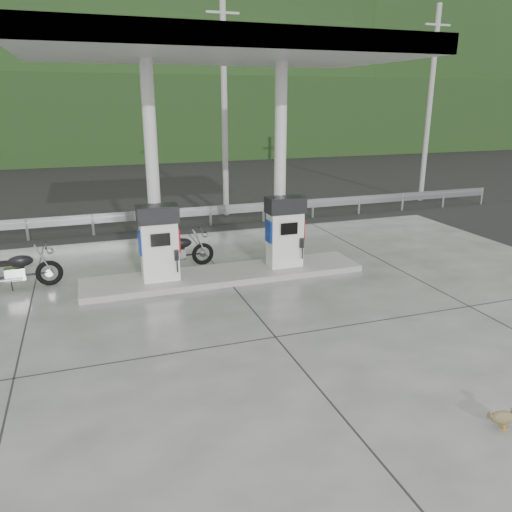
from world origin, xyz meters
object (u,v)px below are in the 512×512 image
object	(u,v)px
gas_pump_left	(159,243)
gas_pump_right	(285,232)
motorcycle_left	(17,271)
motorcycle_right	(179,252)
duck	(503,418)

from	to	relation	value
gas_pump_left	gas_pump_right	size ratio (longest dim) A/B	1.00
gas_pump_left	motorcycle_left	world-z (taller)	gas_pump_left
gas_pump_left	gas_pump_right	bearing A→B (deg)	0.00
gas_pump_left	motorcycle_right	bearing A→B (deg)	61.29
motorcycle_left	duck	xyz separation A→B (m)	(6.74, -7.87, -0.28)
motorcycle_left	motorcycle_right	world-z (taller)	motorcycle_left
motorcycle_left	motorcycle_right	size ratio (longest dim) A/B	1.03
motorcycle_right	duck	distance (m)	8.73
gas_pump_right	motorcycle_right	world-z (taller)	gas_pump_right
gas_pump_right	motorcycle_right	size ratio (longest dim) A/B	1.00
gas_pump_left	motorcycle_left	bearing A→B (deg)	165.62
motorcycle_left	duck	size ratio (longest dim) A/B	4.29
motorcycle_right	duck	bearing A→B (deg)	-73.73
motorcycle_left	motorcycle_right	xyz separation A→B (m)	(3.87, 0.37, -0.01)
gas_pump_left	gas_pump_right	distance (m)	3.20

